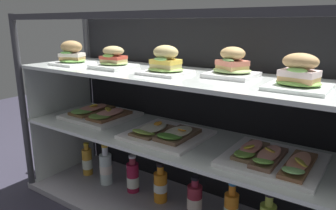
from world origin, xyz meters
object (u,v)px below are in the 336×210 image
Objects in this scene: open_sandwich_tray_left_of_center at (100,114)px; juice_bottle_front_left_end at (160,186)px; juice_bottle_front_right_end at (106,168)px; juice_bottle_front_second at (231,210)px; open_sandwich_tray_mid_right at (165,133)px; juice_bottle_front_middle at (195,200)px; plated_roll_sandwich_near_left_corner at (299,76)px; plated_roll_sandwich_mid_right at (114,60)px; plated_roll_sandwich_near_right_corner at (232,66)px; juice_bottle_front_fourth at (87,162)px; plated_roll_sandwich_far_left at (72,55)px; plated_roll_sandwich_right_of_center at (166,63)px; open_sandwich_tray_mid_left at (272,159)px; juice_bottle_tucked_behind at (133,178)px.

juice_bottle_front_left_end is (0.39, 0.01, -0.31)m from open_sandwich_tray_left_of_center.
juice_bottle_front_second is (0.73, 0.03, -0.01)m from juice_bottle_front_right_end.
juice_bottle_front_middle is (0.12, 0.06, -0.32)m from open_sandwich_tray_mid_right.
open_sandwich_tray_left_of_center is 0.67m from juice_bottle_front_middle.
plated_roll_sandwich_near_left_corner reaches higher than juice_bottle_front_second.
plated_roll_sandwich_mid_right is 0.95× the size of plated_roll_sandwich_near_right_corner.
plated_roll_sandwich_mid_right is 0.42m from open_sandwich_tray_mid_right.
plated_roll_sandwich_near_right_corner is 1.06m from juice_bottle_front_fourth.
open_sandwich_tray_mid_right is at bearing 3.67° from plated_roll_sandwich_far_left.
plated_roll_sandwich_right_of_center is at bearing -40.08° from juice_bottle_front_left_end.
plated_roll_sandwich_far_left reaches higher than open_sandwich_tray_mid_left.
plated_roll_sandwich_far_left reaches higher than juice_bottle_front_right_end.
plated_roll_sandwich_near_right_corner is 0.54× the size of open_sandwich_tray_mid_left.
juice_bottle_front_second is (0.55, 0.01, 0.01)m from juice_bottle_tucked_behind.
plated_roll_sandwich_far_left is 1.09m from plated_roll_sandwich_near_left_corner.
plated_roll_sandwich_mid_right is 0.85m from juice_bottle_front_second.
plated_roll_sandwich_far_left reaches higher than juice_bottle_front_second.
plated_roll_sandwich_right_of_center is 0.56m from open_sandwich_tray_mid_left.
juice_bottle_front_middle is at bearing 1.16° from juice_bottle_tucked_behind.
plated_roll_sandwich_right_of_center is 0.84× the size of juice_bottle_front_second.
plated_roll_sandwich_mid_right is at bearing -11.21° from juice_bottle_front_fourth.
open_sandwich_tray_mid_left reaches higher than open_sandwich_tray_mid_right.
plated_roll_sandwich_right_of_center reaches higher than open_sandwich_tray_mid_left.
plated_roll_sandwich_near_right_corner is at bearing 2.53° from juice_bottle_tucked_behind.
open_sandwich_tray_mid_left reaches higher than juice_bottle_front_second.
juice_bottle_front_left_end is (-0.54, 0.06, -0.31)m from open_sandwich_tray_mid_left.
open_sandwich_tray_mid_left is (0.76, 0.01, -0.30)m from plated_roll_sandwich_mid_right.
plated_roll_sandwich_right_of_center is 0.97× the size of juice_bottle_front_middle.
plated_roll_sandwich_mid_right reaches higher than juice_bottle_front_second.
plated_roll_sandwich_right_of_center reaches higher than plated_roll_sandwich_near_left_corner.
plated_roll_sandwich_near_left_corner is (0.82, -0.01, 0.00)m from plated_roll_sandwich_mid_right.
juice_bottle_front_left_end is 0.93× the size of juice_bottle_front_second.
plated_roll_sandwich_mid_right reaches higher than open_sandwich_tray_mid_left.
plated_roll_sandwich_far_left is 0.96× the size of plated_roll_sandwich_near_right_corner.
juice_bottle_front_left_end is (0.35, 0.03, -0.01)m from juice_bottle_front_right_end.
plated_roll_sandwich_near_right_corner reaches higher than open_sandwich_tray_mid_left.
juice_bottle_front_right_end is 1.04× the size of juice_bottle_front_second.
open_sandwich_tray_left_of_center is at bearing -0.46° from juice_bottle_front_fourth.
open_sandwich_tray_mid_right reaches higher than juice_bottle_front_middle.
open_sandwich_tray_mid_left is 1.67× the size of juice_bottle_front_left_end.
open_sandwich_tray_mid_left is at bearing -0.54° from open_sandwich_tray_mid_right.
open_sandwich_tray_mid_left is (0.47, -0.00, 0.00)m from open_sandwich_tray_mid_right.
plated_roll_sandwich_right_of_center reaches higher than juice_bottle_front_second.
plated_roll_sandwich_near_right_corner is 0.79m from open_sandwich_tray_left_of_center.
plated_roll_sandwich_right_of_center is 0.69m from juice_bottle_front_second.
plated_roll_sandwich_mid_right is 0.56m from plated_roll_sandwich_near_right_corner.
open_sandwich_tray_left_of_center is (-0.73, -0.03, -0.31)m from plated_roll_sandwich_near_right_corner.
juice_bottle_front_fourth is 0.35m from juice_bottle_tucked_behind.
plated_roll_sandwich_mid_right reaches higher than open_sandwich_tray_mid_right.
juice_bottle_front_middle is (0.37, 0.01, -0.01)m from juice_bottle_tucked_behind.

